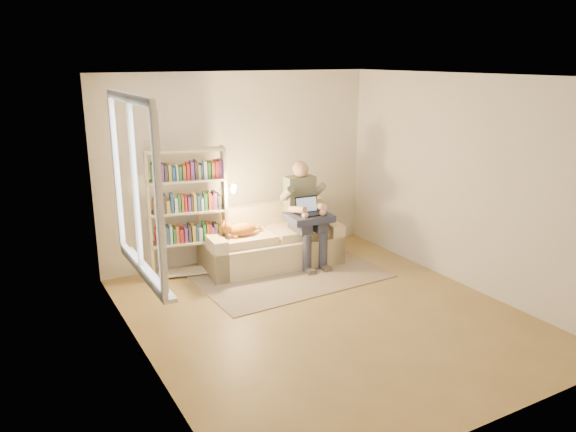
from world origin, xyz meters
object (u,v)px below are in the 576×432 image
cat (242,229)px  bookshelf (188,206)px  sofa (270,244)px  laptop (309,210)px  person (304,208)px

cat → bookshelf: size_ratio=0.36×
sofa → laptop: 0.74m
bookshelf → laptop: bearing=-5.2°
bookshelf → cat: bearing=-8.8°
sofa → bookshelf: bookshelf is taller
cat → laptop: (0.89, -0.23, 0.20)m
bookshelf → person: bearing=-0.4°
cat → bookshelf: (-0.64, 0.24, 0.33)m
sofa → person: person is taller
laptop → person: bearing=91.4°
sofa → laptop: (0.43, -0.31, 0.51)m
cat → bookshelf: 0.76m
person → laptop: person is taller
person → cat: bearing=178.3°
sofa → cat: bearing=-165.2°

